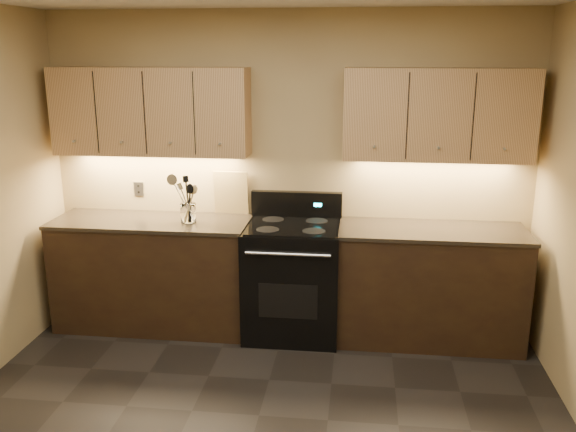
% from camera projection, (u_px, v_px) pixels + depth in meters
% --- Properties ---
extents(wall_back, '(4.00, 0.04, 2.60)m').
position_uv_depth(wall_back, '(288.00, 172.00, 5.08)').
color(wall_back, tan).
rests_on(wall_back, ground).
extents(counter_left, '(1.62, 0.62, 0.93)m').
position_uv_depth(counter_left, '(154.00, 273.00, 5.14)').
color(counter_left, black).
rests_on(counter_left, ground).
extents(counter_right, '(1.46, 0.62, 0.93)m').
position_uv_depth(counter_right, '(429.00, 285.00, 4.87)').
color(counter_right, black).
rests_on(counter_right, ground).
extents(stove, '(0.76, 0.68, 1.14)m').
position_uv_depth(stove, '(293.00, 278.00, 4.98)').
color(stove, black).
rests_on(stove, ground).
extents(upper_cab_left, '(1.60, 0.30, 0.70)m').
position_uv_depth(upper_cab_left, '(151.00, 111.00, 4.93)').
color(upper_cab_left, tan).
rests_on(upper_cab_left, wall_back).
extents(upper_cab_right, '(1.44, 0.30, 0.70)m').
position_uv_depth(upper_cab_right, '(438.00, 115.00, 4.67)').
color(upper_cab_right, tan).
rests_on(upper_cab_right, wall_back).
extents(outlet_plate, '(0.08, 0.01, 0.12)m').
position_uv_depth(outlet_plate, '(139.00, 189.00, 5.27)').
color(outlet_plate, '#B2B5BA').
rests_on(outlet_plate, wall_back).
extents(utensil_crock, '(0.13, 0.13, 0.16)m').
position_uv_depth(utensil_crock, '(188.00, 214.00, 4.92)').
color(utensil_crock, white).
rests_on(utensil_crock, counter_left).
extents(cutting_board, '(0.30, 0.08, 0.37)m').
position_uv_depth(cutting_board, '(231.00, 193.00, 5.15)').
color(cutting_board, tan).
rests_on(cutting_board, counter_left).
extents(wooden_spoon, '(0.15, 0.10, 0.30)m').
position_uv_depth(wooden_spoon, '(185.00, 203.00, 4.89)').
color(wooden_spoon, tan).
rests_on(wooden_spoon, utensil_crock).
extents(black_spoon, '(0.10, 0.10, 0.31)m').
position_uv_depth(black_spoon, '(188.00, 202.00, 4.92)').
color(black_spoon, black).
rests_on(black_spoon, utensil_crock).
extents(black_turner, '(0.13, 0.15, 0.39)m').
position_uv_depth(black_turner, '(189.00, 198.00, 4.88)').
color(black_turner, black).
rests_on(black_turner, utensil_crock).
extents(steel_spatula, '(0.21, 0.13, 0.34)m').
position_uv_depth(steel_spatula, '(192.00, 200.00, 4.90)').
color(steel_spatula, silver).
rests_on(steel_spatula, utensil_crock).
extents(steel_skimmer, '(0.27, 0.13, 0.40)m').
position_uv_depth(steel_skimmer, '(192.00, 197.00, 4.87)').
color(steel_skimmer, silver).
rests_on(steel_skimmer, utensil_crock).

